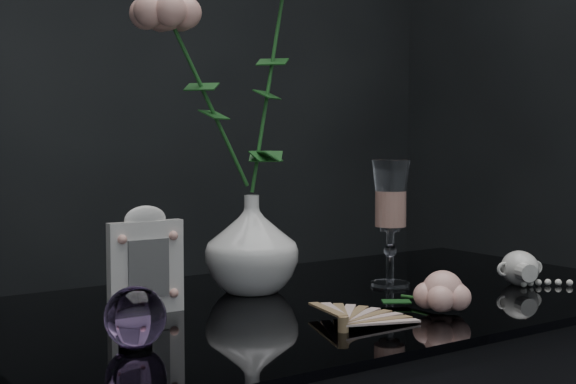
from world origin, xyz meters
TOP-DOWN VIEW (x-y plane):
  - vase at (-0.08, 0.15)m, footprint 0.17×0.17m
  - wine_glass at (0.13, 0.07)m, footprint 0.08×0.08m
  - picture_frame at (-0.28, 0.11)m, footprint 0.11×0.09m
  - paperweight at (-0.37, -0.05)m, footprint 0.08×0.08m
  - paper_fan at (-0.13, -0.13)m, footprint 0.27×0.23m
  - loose_rose at (0.05, -0.12)m, footprint 0.13×0.17m
  - pearl_jar at (0.31, -0.04)m, footprint 0.26×0.27m
  - roses at (-0.10, 0.16)m, footprint 0.30×0.12m

SIDE VIEW (x-z plane):
  - paper_fan at x=-0.13m, z-range 0.76..0.79m
  - loose_rose at x=0.05m, z-range 0.76..0.82m
  - pearl_jar at x=0.31m, z-range 0.76..0.82m
  - paperweight at x=-0.37m, z-range 0.76..0.83m
  - picture_frame at x=-0.28m, z-range 0.76..0.91m
  - vase at x=-0.08m, z-range 0.76..0.91m
  - wine_glass at x=0.13m, z-range 0.76..0.97m
  - roses at x=-0.10m, z-range 0.89..1.32m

